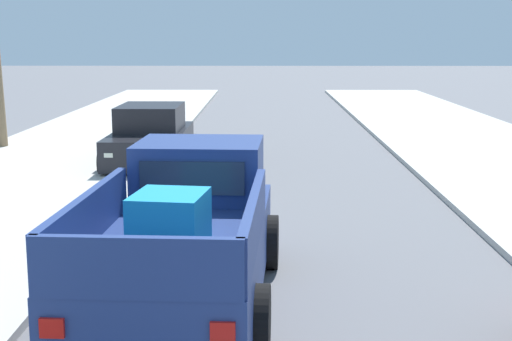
# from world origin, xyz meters

# --- Properties ---
(curb_left) EXTENTS (0.16, 60.00, 0.10)m
(curb_left) POSITION_xyz_m (-4.53, 12.00, 0.05)
(curb_left) COLOR silver
(curb_left) RESTS_ON ground
(pickup_truck) EXTENTS (2.39, 5.29, 1.80)m
(pickup_truck) POSITION_xyz_m (-1.42, 7.49, 0.79)
(pickup_truck) COLOR navy
(pickup_truck) RESTS_ON ground
(car_right_near) EXTENTS (2.04, 4.27, 1.54)m
(car_right_near) POSITION_xyz_m (-3.31, 17.09, 0.71)
(car_right_near) COLOR black
(car_right_near) RESTS_ON ground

